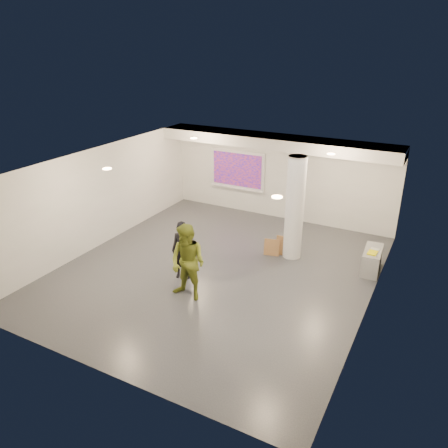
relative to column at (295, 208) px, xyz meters
The scene contains 20 objects.
floor 2.78m from the column, 129.81° to the right, with size 8.00×9.00×0.01m, color #35373D.
ceiling 2.78m from the column, 129.81° to the right, with size 8.00×9.00×0.01m, color silver.
wall_back 3.09m from the column, 119.05° to the left, with size 8.00×0.01×3.00m, color silver.
wall_front 6.48m from the column, 103.39° to the right, with size 8.00×0.01×3.00m, color silver.
wall_left 5.79m from the column, 161.88° to the right, with size 0.01×9.00×3.00m, color silver.
wall_right 3.08m from the column, 35.75° to the right, with size 0.01×9.00×3.00m, color silver.
soffit_band 2.94m from the column, 124.90° to the left, with size 8.00×1.10×0.36m, color silver.
downlight_nw 4.05m from the column, 169.29° to the left, with size 0.22×0.22×0.02m, color #FFCA90.
downlight_ne 1.78m from the column, 45.00° to the left, with size 0.22×0.22×0.02m, color #FFCA90.
downlight_sw 5.17m from the column, 138.27° to the right, with size 0.22×0.22×0.02m, color #FFCA90.
downlight_se 3.68m from the column, 78.02° to the right, with size 0.22×0.22×0.02m, color #FFCA90.
column is the anchor object (origin of this frame).
projection_screen 4.08m from the column, 139.44° to the left, with size 2.10×0.13×1.42m.
credenza 2.52m from the column, ahead, with size 0.45×1.08×0.63m, color gray.
papers_stack 2.42m from the column, ahead, with size 0.24×0.30×0.02m, color silver.
postit_pad 2.39m from the column, ahead, with size 0.23×0.31×0.03m, color #F9EE05.
cardboard_back 1.23m from the column, behind, with size 0.53×0.05×0.58m, color olive.
cardboard_front 1.38m from the column, 159.47° to the right, with size 0.45×0.05×0.50m, color olive.
woman 3.37m from the column, 130.40° to the right, with size 0.57×0.38×1.57m, color black.
man 3.64m from the column, 114.19° to the right, with size 0.93×0.73×1.92m, color olive.
Camera 1 is at (5.10, -9.22, 5.86)m, focal length 35.00 mm.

